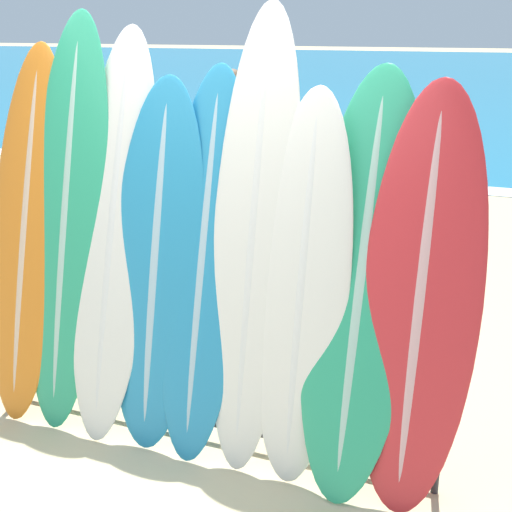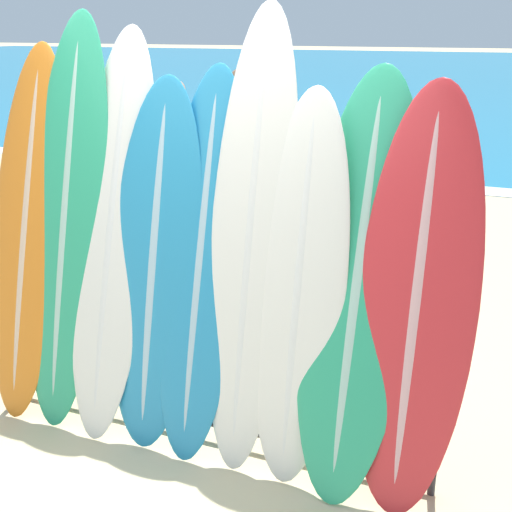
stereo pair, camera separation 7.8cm
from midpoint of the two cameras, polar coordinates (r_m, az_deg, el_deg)
ground_plane at (r=4.24m, az=-7.17°, el=-15.99°), size 160.00×160.00×0.00m
surfboard_rack at (r=4.18m, az=-3.83°, el=-8.74°), size 2.73×0.04×0.89m
surfboard_slot_0 at (r=4.60m, az=-17.32°, el=1.78°), size 0.53×0.67×2.28m
surfboard_slot_1 at (r=4.42m, az=-14.39°, el=2.62°), size 0.55×0.67×2.46m
surfboard_slot_2 at (r=4.24m, az=-10.89°, el=1.64°), size 0.52×0.73×2.38m
surfboard_slot_3 at (r=4.09m, az=-7.54°, el=-0.77°), size 0.59×0.54×2.11m
surfboard_slot_4 at (r=3.96m, az=-3.85°, el=-0.77°), size 0.51×0.63×2.18m
surfboard_slot_5 at (r=3.81m, az=0.18°, el=1.05°), size 0.48×0.61×2.50m
surfboard_slot_6 at (r=3.74m, az=4.10°, el=-2.74°), size 0.50×0.52×2.08m
surfboard_slot_7 at (r=3.68m, az=8.73°, el=-2.35°), size 0.60×0.76×2.19m
surfboard_slot_8 at (r=3.61m, az=13.35°, el=-3.53°), size 0.60×0.62×2.13m
person_near_water at (r=9.64m, az=-1.08°, el=9.84°), size 0.24×0.31×1.82m
person_mid_beach at (r=6.03m, az=-1.55°, el=3.40°), size 0.21×0.26×1.54m
person_far_left at (r=8.07m, az=-6.08°, el=8.08°), size 0.25×0.30×1.81m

